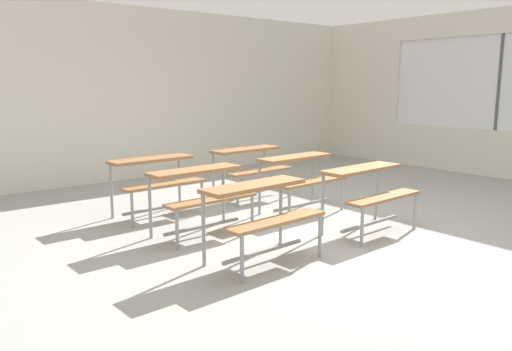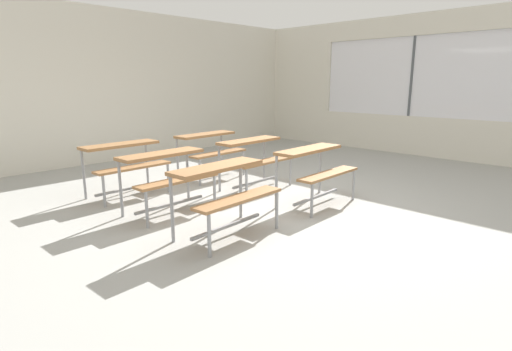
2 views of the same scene
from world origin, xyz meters
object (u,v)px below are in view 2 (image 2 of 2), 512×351
desk_bench_r1c0 (167,168)px  desk_bench_r1c1 (255,152)px  desk_bench_r2c0 (125,157)px  desk_bench_r2c1 (210,145)px  desk_bench_r0c0 (225,183)px  desk_bench_r0c1 (315,162)px

desk_bench_r1c0 → desk_bench_r1c1: same height
desk_bench_r2c0 → desk_bench_r2c1: same height
desk_bench_r0c0 → desk_bench_r2c0: bearing=86.6°
desk_bench_r0c1 → desk_bench_r1c1: same height
desk_bench_r1c1 → desk_bench_r2c1: size_ratio=0.99×
desk_bench_r0c1 → desk_bench_r1c0: bearing=142.5°
desk_bench_r2c1 → desk_bench_r0c1: bearing=-93.1°
desk_bench_r1c1 → desk_bench_r1c0: bearing=179.3°
desk_bench_r0c1 → desk_bench_r2c1: same height
desk_bench_r0c1 → desk_bench_r2c0: bearing=123.4°
desk_bench_r0c0 → desk_bench_r2c0: (0.02, 2.15, 0.00)m
desk_bench_r0c0 → desk_bench_r0c1: bearing=-3.7°
desk_bench_r1c1 → desk_bench_r2c0: same height
desk_bench_r1c0 → desk_bench_r2c0: 1.07m
desk_bench_r0c0 → desk_bench_r2c0: 2.15m
desk_bench_r1c1 → desk_bench_r2c1: (-0.02, 1.04, 0.00)m
desk_bench_r2c1 → desk_bench_r0c0: bearing=-128.9°
desk_bench_r0c0 → desk_bench_r0c1: (1.56, -0.03, 0.00)m
desk_bench_r2c0 → desk_bench_r2c1: bearing=-1.6°
desk_bench_r2c0 → desk_bench_r2c1: size_ratio=0.99×
desk_bench_r0c1 → desk_bench_r1c1: 1.14m
desk_bench_r0c1 → desk_bench_r2c1: (0.01, 2.18, 0.00)m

